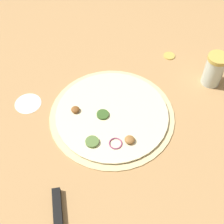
% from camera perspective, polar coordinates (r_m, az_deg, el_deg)
% --- Properties ---
extents(ground_plane, '(3.00, 3.00, 0.00)m').
position_cam_1_polar(ground_plane, '(0.90, 0.00, -0.64)').
color(ground_plane, tan).
extents(pizza, '(0.36, 0.36, 0.02)m').
position_cam_1_polar(pizza, '(0.89, -0.05, -0.53)').
color(pizza, beige).
rests_on(pizza, ground_plane).
extents(spice_jar, '(0.06, 0.06, 0.11)m').
position_cam_1_polar(spice_jar, '(0.99, 18.18, 7.38)').
color(spice_jar, silver).
rests_on(spice_jar, ground_plane).
extents(loose_cap, '(0.04, 0.04, 0.01)m').
position_cam_1_polar(loose_cap, '(1.08, 10.43, 10.15)').
color(loose_cap, gold).
rests_on(loose_cap, ground_plane).
extents(flour_patch, '(0.08, 0.08, 0.00)m').
position_cam_1_polar(flour_patch, '(0.96, -15.11, 1.53)').
color(flour_patch, white).
rests_on(flour_patch, ground_plane).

